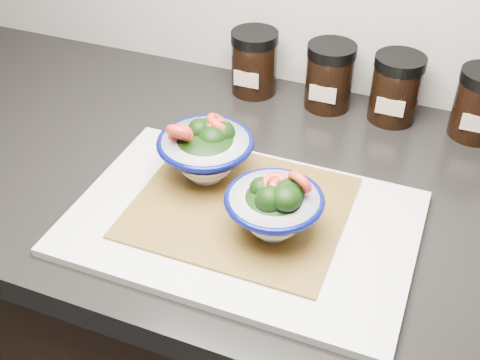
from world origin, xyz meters
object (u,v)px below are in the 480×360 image
at_px(bowl_left, 206,150).
at_px(spice_jar_a, 254,62).
at_px(spice_jar_b, 329,76).
at_px(bowl_right, 275,207).
at_px(spice_jar_c, 396,88).
at_px(cutting_board, 242,223).
at_px(spice_jar_d, 480,104).

xyz_separation_m(bowl_left, spice_jar_a, (-0.03, 0.28, -0.00)).
distance_m(spice_jar_a, spice_jar_b, 0.14).
bearing_deg(bowl_right, spice_jar_c, 76.24).
xyz_separation_m(spice_jar_a, spice_jar_b, (0.14, 0.00, 0.00)).
relative_size(bowl_left, spice_jar_c, 1.20).
bearing_deg(cutting_board, spice_jar_b, 86.22).
bearing_deg(cutting_board, spice_jar_a, 108.20).
height_order(bowl_right, spice_jar_d, spice_jar_d).
xyz_separation_m(bowl_right, spice_jar_a, (-0.16, 0.35, 0.00)).
distance_m(spice_jar_a, spice_jar_d, 0.38).
bearing_deg(spice_jar_c, bowl_left, -127.80).
bearing_deg(spice_jar_a, bowl_right, -65.66).
bearing_deg(bowl_left, spice_jar_c, 52.20).
height_order(cutting_board, spice_jar_a, spice_jar_a).
bearing_deg(cutting_board, spice_jar_c, 68.68).
height_order(bowl_right, spice_jar_b, spice_jar_b).
bearing_deg(spice_jar_d, cutting_board, -127.78).
xyz_separation_m(cutting_board, bowl_left, (-0.08, 0.07, 0.05)).
height_order(bowl_left, spice_jar_a, bowl_left).
distance_m(spice_jar_c, spice_jar_d, 0.13).
bearing_deg(spice_jar_a, cutting_board, -71.80).
bearing_deg(spice_jar_c, spice_jar_b, 180.00).
distance_m(cutting_board, spice_jar_b, 0.35).
bearing_deg(bowl_left, spice_jar_a, 96.63).
distance_m(bowl_left, bowl_right, 0.15).
bearing_deg(spice_jar_c, bowl_right, -103.76).
relative_size(cutting_board, bowl_left, 3.31).
bearing_deg(bowl_right, cutting_board, 167.24).
relative_size(bowl_left, bowl_right, 1.08).
bearing_deg(spice_jar_d, bowl_left, -141.40).
xyz_separation_m(spice_jar_b, spice_jar_d, (0.24, 0.00, 0.00)).
relative_size(spice_jar_a, spice_jar_c, 1.00).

